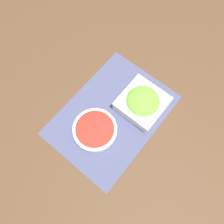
% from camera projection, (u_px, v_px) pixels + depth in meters
% --- Properties ---
extents(ground_plane, '(3.00, 3.00, 0.00)m').
position_uv_depth(ground_plane, '(112.00, 115.00, 0.95)').
color(ground_plane, '#513823').
extents(placemat, '(0.53, 0.38, 0.00)m').
position_uv_depth(placemat, '(112.00, 115.00, 0.95)').
color(placemat, '#474C70').
rests_on(placemat, ground_plane).
extents(tomato_bowl, '(0.18, 0.18, 0.05)m').
position_uv_depth(tomato_bowl, '(95.00, 130.00, 0.89)').
color(tomato_bowl, white).
rests_on(tomato_bowl, placemat).
extents(lettuce_bowl, '(0.18, 0.18, 0.08)m').
position_uv_depth(lettuce_bowl, '(142.00, 103.00, 0.92)').
color(lettuce_bowl, white).
rests_on(lettuce_bowl, placemat).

